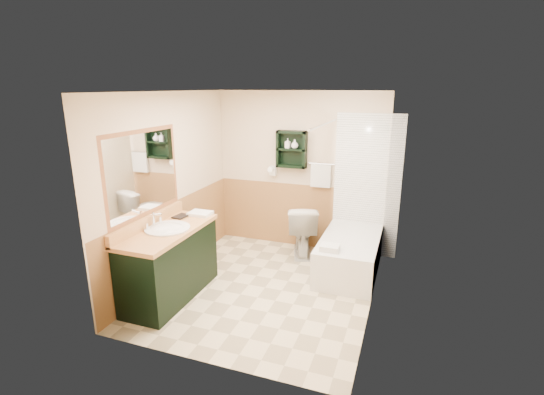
% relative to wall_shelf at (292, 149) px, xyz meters
% --- Properties ---
extents(floor, '(3.00, 3.00, 0.00)m').
position_rel_wall_shelf_xyz_m(floor, '(0.10, -1.41, -1.55)').
color(floor, beige).
rests_on(floor, ground).
extents(back_wall, '(2.60, 0.04, 2.40)m').
position_rel_wall_shelf_xyz_m(back_wall, '(0.10, 0.11, -0.35)').
color(back_wall, '#F8EAC2').
rests_on(back_wall, ground).
extents(left_wall, '(0.04, 3.00, 2.40)m').
position_rel_wall_shelf_xyz_m(left_wall, '(-1.22, -1.41, -0.35)').
color(left_wall, '#F8EAC2').
rests_on(left_wall, ground).
extents(right_wall, '(0.04, 3.00, 2.40)m').
position_rel_wall_shelf_xyz_m(right_wall, '(1.42, -1.41, -0.35)').
color(right_wall, '#F8EAC2').
rests_on(right_wall, ground).
extents(ceiling, '(2.60, 3.00, 0.04)m').
position_rel_wall_shelf_xyz_m(ceiling, '(0.10, -1.41, 0.87)').
color(ceiling, white).
rests_on(ceiling, back_wall).
extents(wainscot_left, '(2.98, 2.98, 1.00)m').
position_rel_wall_shelf_xyz_m(wainscot_left, '(-1.19, -1.41, -1.05)').
color(wainscot_left, '#B58049').
rests_on(wainscot_left, left_wall).
extents(wainscot_back, '(2.58, 2.58, 1.00)m').
position_rel_wall_shelf_xyz_m(wainscot_back, '(0.10, 0.08, -1.05)').
color(wainscot_back, '#B58049').
rests_on(wainscot_back, back_wall).
extents(mirror_frame, '(1.30, 1.30, 1.00)m').
position_rel_wall_shelf_xyz_m(mirror_frame, '(-1.17, -1.96, -0.05)').
color(mirror_frame, brown).
rests_on(mirror_frame, left_wall).
extents(mirror_glass, '(1.20, 1.20, 0.90)m').
position_rel_wall_shelf_xyz_m(mirror_glass, '(-1.17, -1.96, -0.05)').
color(mirror_glass, white).
rests_on(mirror_glass, left_wall).
extents(tile_right, '(1.50, 1.50, 2.10)m').
position_rel_wall_shelf_xyz_m(tile_right, '(1.38, -0.66, -0.50)').
color(tile_right, white).
rests_on(tile_right, right_wall).
extents(tile_back, '(0.95, 0.95, 2.10)m').
position_rel_wall_shelf_xyz_m(tile_back, '(1.13, 0.07, -0.50)').
color(tile_back, white).
rests_on(tile_back, back_wall).
extents(tile_accent, '(1.50, 1.50, 0.10)m').
position_rel_wall_shelf_xyz_m(tile_accent, '(1.37, -0.66, 0.35)').
color(tile_accent, '#144735').
rests_on(tile_accent, right_wall).
extents(wall_shelf, '(0.45, 0.15, 0.55)m').
position_rel_wall_shelf_xyz_m(wall_shelf, '(0.00, 0.00, 0.00)').
color(wall_shelf, black).
rests_on(wall_shelf, back_wall).
extents(hair_dryer, '(0.10, 0.24, 0.18)m').
position_rel_wall_shelf_xyz_m(hair_dryer, '(-0.30, 0.02, -0.35)').
color(hair_dryer, white).
rests_on(hair_dryer, back_wall).
extents(towel_bar, '(0.40, 0.06, 0.40)m').
position_rel_wall_shelf_xyz_m(towel_bar, '(0.45, 0.04, -0.20)').
color(towel_bar, silver).
rests_on(towel_bar, back_wall).
extents(curtain_rod, '(0.03, 1.60, 0.03)m').
position_rel_wall_shelf_xyz_m(curtain_rod, '(0.63, -0.66, 0.45)').
color(curtain_rod, silver).
rests_on(curtain_rod, back_wall).
extents(shower_curtain, '(1.05, 1.05, 1.70)m').
position_rel_wall_shelf_xyz_m(shower_curtain, '(0.63, -0.48, -0.40)').
color(shower_curtain, beige).
rests_on(shower_curtain, curtain_rod).
extents(vanity, '(0.59, 1.36, 0.86)m').
position_rel_wall_shelf_xyz_m(vanity, '(-0.89, -1.97, -1.12)').
color(vanity, black).
rests_on(vanity, ground).
extents(bathtub, '(0.75, 1.50, 0.50)m').
position_rel_wall_shelf_xyz_m(bathtub, '(1.03, -0.55, -1.30)').
color(bathtub, silver).
rests_on(bathtub, ground).
extents(toilet, '(0.64, 0.87, 0.76)m').
position_rel_wall_shelf_xyz_m(toilet, '(0.25, -0.21, -1.17)').
color(toilet, silver).
rests_on(toilet, ground).
extents(counter_towel, '(0.28, 0.22, 0.04)m').
position_rel_wall_shelf_xyz_m(counter_towel, '(-0.79, -1.38, -0.67)').
color(counter_towel, silver).
rests_on(counter_towel, vanity).
extents(vanity_book, '(0.16, 0.04, 0.21)m').
position_rel_wall_shelf_xyz_m(vanity_book, '(-1.06, -1.53, -0.58)').
color(vanity_book, black).
rests_on(vanity_book, vanity).
extents(tub_towel, '(0.23, 0.19, 0.07)m').
position_rel_wall_shelf_xyz_m(tub_towel, '(0.85, -1.11, -1.02)').
color(tub_towel, silver).
rests_on(tub_towel, bathtub).
extents(soap_bottle_a, '(0.08, 0.15, 0.07)m').
position_rel_wall_shelf_xyz_m(soap_bottle_a, '(-0.06, -0.01, 0.05)').
color(soap_bottle_a, silver).
rests_on(soap_bottle_a, wall_shelf).
extents(soap_bottle_b, '(0.15, 0.17, 0.11)m').
position_rel_wall_shelf_xyz_m(soap_bottle_b, '(0.05, -0.01, 0.07)').
color(soap_bottle_b, silver).
rests_on(soap_bottle_b, wall_shelf).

